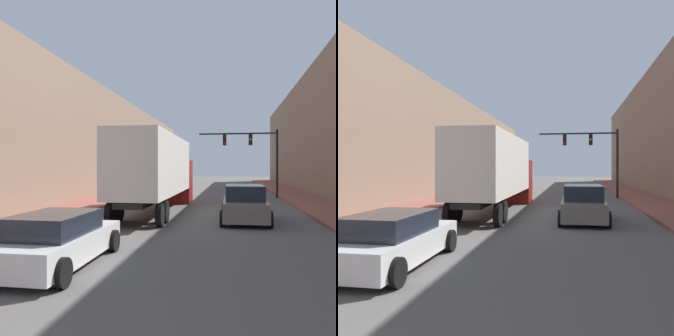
{
  "view_description": "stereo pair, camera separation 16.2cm",
  "coord_description": "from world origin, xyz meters",
  "views": [
    {
      "loc": [
        1.92,
        -0.68,
        2.49
      ],
      "look_at": [
        -0.62,
        14.33,
        2.45
      ],
      "focal_mm": 40.0,
      "sensor_mm": 36.0,
      "label": 1
    },
    {
      "loc": [
        2.08,
        -0.65,
        2.49
      ],
      "look_at": [
        -0.62,
        14.33,
        2.45
      ],
      "focal_mm": 40.0,
      "sensor_mm": 36.0,
      "label": 2
    }
  ],
  "objects": [
    {
      "name": "sidewalk_right",
      "position": [
        7.35,
        30.0,
        0.07
      ],
      "size": [
        3.19,
        80.0,
        0.15
      ],
      "color": "brown",
      "rests_on": "ground"
    },
    {
      "name": "sidewalk_left",
      "position": [
        -7.35,
        30.0,
        0.07
      ],
      "size": [
        3.19,
        80.0,
        0.15
      ],
      "color": "brown",
      "rests_on": "ground"
    },
    {
      "name": "building_left",
      "position": [
        -11.94,
        30.0,
        4.76
      ],
      "size": [
        6.0,
        80.0,
        9.52
      ],
      "color": "#846B56",
      "rests_on": "ground"
    },
    {
      "name": "semi_truck",
      "position": [
        -2.06,
        19.78,
        2.33
      ],
      "size": [
        2.45,
        13.03,
        4.11
      ],
      "color": "silver",
      "rests_on": "ground"
    },
    {
      "name": "sedan_car",
      "position": [
        -2.41,
        8.18,
        0.65
      ],
      "size": [
        2.04,
        4.7,
        1.34
      ],
      "color": "silver",
      "rests_on": "ground"
    },
    {
      "name": "suv_car",
      "position": [
        2.52,
        16.78,
        0.79
      ],
      "size": [
        2.14,
        4.84,
        1.68
      ],
      "color": "slate",
      "rests_on": "ground"
    },
    {
      "name": "traffic_signal_gantry",
      "position": [
        3.98,
        30.78,
        3.89
      ],
      "size": [
        6.44,
        0.35,
        5.57
      ],
      "color": "black",
      "rests_on": "ground"
    }
  ]
}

